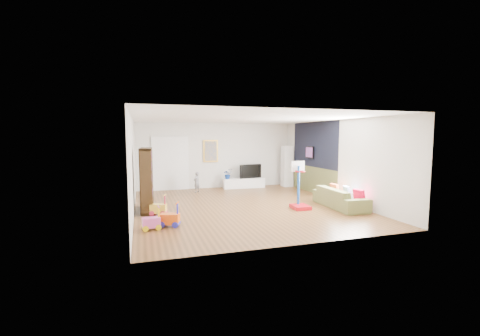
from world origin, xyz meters
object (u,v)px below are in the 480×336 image
object	(u,v)px
media_console	(244,183)
sofa	(340,198)
basketball_hoop	(301,185)
bookshelf	(147,180)

from	to	relation	value
media_console	sofa	xyz separation A→B (m)	(1.68, -4.38, 0.09)
media_console	basketball_hoop	bearing A→B (deg)	-81.79
bookshelf	sofa	world-z (taller)	bookshelf
basketball_hoop	bookshelf	bearing A→B (deg)	168.62
sofa	basketball_hoop	xyz separation A→B (m)	(-1.25, 0.17, 0.42)
bookshelf	basketball_hoop	bearing A→B (deg)	-10.84
media_console	sofa	bearing A→B (deg)	-66.59
basketball_hoop	media_console	bearing A→B (deg)	98.49
bookshelf	sofa	bearing A→B (deg)	-9.46
media_console	bookshelf	xyz separation A→B (m)	(-3.96, -3.11, 0.71)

